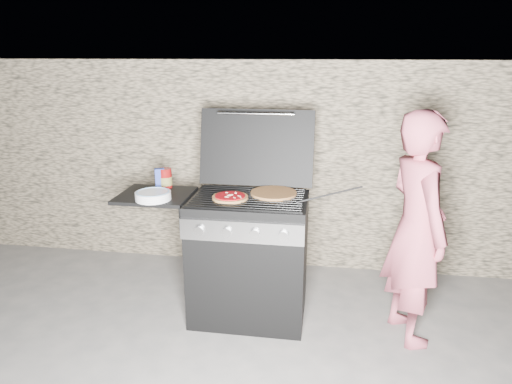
# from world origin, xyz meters

# --- Properties ---
(ground) EXTENTS (50.00, 50.00, 0.00)m
(ground) POSITION_xyz_m (0.00, 0.00, 0.00)
(ground) COLOR #555352
(stone_wall) EXTENTS (8.00, 0.35, 1.80)m
(stone_wall) POSITION_xyz_m (0.00, 1.05, 0.90)
(stone_wall) COLOR tan
(stone_wall) RESTS_ON ground
(gas_grill) EXTENTS (1.34, 0.79, 0.91)m
(gas_grill) POSITION_xyz_m (-0.25, 0.00, 0.46)
(gas_grill) COLOR black
(gas_grill) RESTS_ON ground
(pizza_topped) EXTENTS (0.26, 0.26, 0.03)m
(pizza_topped) POSITION_xyz_m (-0.12, -0.05, 0.92)
(pizza_topped) COLOR #D17C3D
(pizza_topped) RESTS_ON gas_grill
(pizza_plain) EXTENTS (0.38, 0.38, 0.02)m
(pizza_plain) POSITION_xyz_m (0.16, 0.09, 0.92)
(pizza_plain) COLOR #BA7E4E
(pizza_plain) RESTS_ON gas_grill
(sauce_jar) EXTENTS (0.11, 0.11, 0.14)m
(sauce_jar) POSITION_xyz_m (-0.65, 0.17, 0.97)
(sauce_jar) COLOR maroon
(sauce_jar) RESTS_ON gas_grill
(blue_carton) EXTENTS (0.08, 0.06, 0.15)m
(blue_carton) POSITION_xyz_m (-0.68, 0.14, 0.98)
(blue_carton) COLOR navy
(blue_carton) RESTS_ON gas_grill
(plate_stack) EXTENTS (0.32, 0.32, 0.06)m
(plate_stack) POSITION_xyz_m (-0.63, -0.13, 0.93)
(plate_stack) COLOR white
(plate_stack) RESTS_ON gas_grill
(person) EXTENTS (0.53, 0.65, 1.54)m
(person) POSITION_xyz_m (1.10, -0.07, 0.77)
(person) COLOR #B64D5E
(person) RESTS_ON ground
(tongs) EXTENTS (0.44, 0.17, 0.09)m
(tongs) POSITION_xyz_m (0.54, 0.00, 0.96)
(tongs) COLOR black
(tongs) RESTS_ON gas_grill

